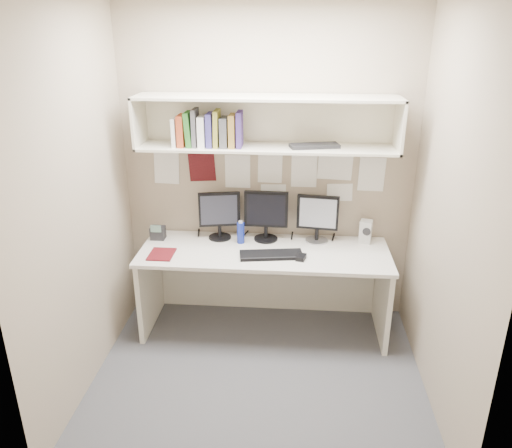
# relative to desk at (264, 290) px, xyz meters

# --- Properties ---
(floor) EXTENTS (2.40, 2.00, 0.01)m
(floor) POSITION_rel_desk_xyz_m (0.00, -0.65, -0.37)
(floor) COLOR #47474C
(floor) RESTS_ON ground
(wall_back) EXTENTS (2.40, 0.02, 2.60)m
(wall_back) POSITION_rel_desk_xyz_m (0.00, 0.35, 0.93)
(wall_back) COLOR #9F8F7A
(wall_back) RESTS_ON ground
(wall_front) EXTENTS (2.40, 0.02, 2.60)m
(wall_front) POSITION_rel_desk_xyz_m (0.00, -1.65, 0.93)
(wall_front) COLOR #9F8F7A
(wall_front) RESTS_ON ground
(wall_left) EXTENTS (0.02, 2.00, 2.60)m
(wall_left) POSITION_rel_desk_xyz_m (-1.20, -0.65, 0.93)
(wall_left) COLOR #9F8F7A
(wall_left) RESTS_ON ground
(wall_right) EXTENTS (0.02, 2.00, 2.60)m
(wall_right) POSITION_rel_desk_xyz_m (1.20, -0.65, 0.93)
(wall_right) COLOR #9F8F7A
(wall_right) RESTS_ON ground
(desk) EXTENTS (2.00, 0.70, 0.73)m
(desk) POSITION_rel_desk_xyz_m (0.00, 0.00, 0.00)
(desk) COLOR silver
(desk) RESTS_ON floor
(overhead_hutch) EXTENTS (2.00, 0.38, 0.40)m
(overhead_hutch) POSITION_rel_desk_xyz_m (0.00, 0.21, 1.35)
(overhead_hutch) COLOR silver
(overhead_hutch) RESTS_ON wall_back
(pinned_papers) EXTENTS (1.92, 0.01, 0.48)m
(pinned_papers) POSITION_rel_desk_xyz_m (0.00, 0.34, 0.88)
(pinned_papers) COLOR white
(pinned_papers) RESTS_ON wall_back
(monitor_left) EXTENTS (0.35, 0.19, 0.40)m
(monitor_left) POSITION_rel_desk_xyz_m (-0.39, 0.22, 0.59)
(monitor_left) COLOR black
(monitor_left) RESTS_ON desk
(monitor_center) EXTENTS (0.36, 0.20, 0.42)m
(monitor_center) POSITION_rel_desk_xyz_m (-0.00, 0.22, 0.60)
(monitor_center) COLOR black
(monitor_center) RESTS_ON desk
(monitor_right) EXTENTS (0.34, 0.19, 0.40)m
(monitor_right) POSITION_rel_desk_xyz_m (0.42, 0.22, 0.58)
(monitor_right) COLOR #A5A5AA
(monitor_right) RESTS_ON desk
(keyboard) EXTENTS (0.51, 0.24, 0.02)m
(keyboard) POSITION_rel_desk_xyz_m (0.06, -0.11, 0.38)
(keyboard) COLOR black
(keyboard) RESTS_ON desk
(mouse) EXTENTS (0.09, 0.12, 0.03)m
(mouse) POSITION_rel_desk_xyz_m (0.29, -0.15, 0.38)
(mouse) COLOR black
(mouse) RESTS_ON desk
(speaker) EXTENTS (0.12, 0.12, 0.19)m
(speaker) POSITION_rel_desk_xyz_m (0.82, 0.22, 0.46)
(speaker) COLOR beige
(speaker) RESTS_ON desk
(blue_bottle) EXTENTS (0.06, 0.06, 0.19)m
(blue_bottle) POSITION_rel_desk_xyz_m (-0.21, 0.13, 0.46)
(blue_bottle) COLOR navy
(blue_bottle) RESTS_ON desk
(maroon_notebook) EXTENTS (0.19, 0.23, 0.01)m
(maroon_notebook) POSITION_rel_desk_xyz_m (-0.80, -0.16, 0.37)
(maroon_notebook) COLOR #540E13
(maroon_notebook) RESTS_ON desk
(desk_phone) EXTENTS (0.12, 0.11, 0.14)m
(desk_phone) POSITION_rel_desk_xyz_m (-0.91, 0.15, 0.42)
(desk_phone) COLOR black
(desk_phone) RESTS_ON desk
(book_stack) EXTENTS (0.53, 0.18, 0.29)m
(book_stack) POSITION_rel_desk_xyz_m (-0.45, 0.12, 1.30)
(book_stack) COLOR silver
(book_stack) RESTS_ON overhead_hutch
(hutch_tray) EXTENTS (0.40, 0.22, 0.03)m
(hutch_tray) POSITION_rel_desk_xyz_m (0.37, 0.15, 1.19)
(hutch_tray) COLOR black
(hutch_tray) RESTS_ON overhead_hutch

